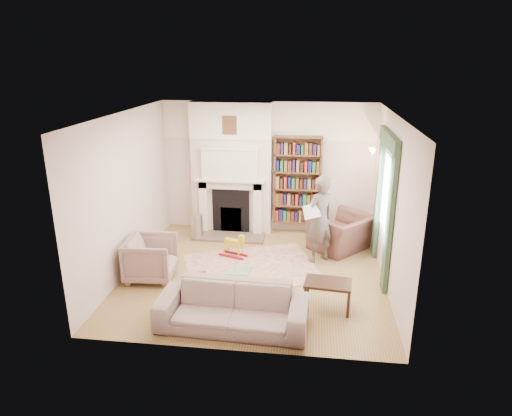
# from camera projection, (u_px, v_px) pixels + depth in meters

# --- Properties ---
(floor) EXTENTS (4.50, 4.50, 0.00)m
(floor) POSITION_uv_depth(u_px,v_px,m) (254.00, 273.00, 8.13)
(floor) COLOR brown
(floor) RESTS_ON ground
(ceiling) EXTENTS (4.50, 4.50, 0.00)m
(ceiling) POSITION_uv_depth(u_px,v_px,m) (254.00, 115.00, 7.24)
(ceiling) COLOR white
(ceiling) RESTS_ON wall_back
(wall_back) EXTENTS (4.50, 0.00, 4.50)m
(wall_back) POSITION_uv_depth(u_px,v_px,m) (268.00, 168.00, 9.80)
(wall_back) COLOR beige
(wall_back) RESTS_ON floor
(wall_front) EXTENTS (4.50, 0.00, 4.50)m
(wall_front) POSITION_uv_depth(u_px,v_px,m) (230.00, 253.00, 5.56)
(wall_front) COLOR beige
(wall_front) RESTS_ON floor
(wall_left) EXTENTS (0.00, 4.50, 4.50)m
(wall_left) POSITION_uv_depth(u_px,v_px,m) (126.00, 194.00, 7.95)
(wall_left) COLOR beige
(wall_left) RESTS_ON floor
(wall_right) EXTENTS (0.00, 4.50, 4.50)m
(wall_right) POSITION_uv_depth(u_px,v_px,m) (391.00, 204.00, 7.41)
(wall_right) COLOR beige
(wall_right) RESTS_ON floor
(fireplace) EXTENTS (1.70, 0.58, 2.80)m
(fireplace) POSITION_uv_depth(u_px,v_px,m) (232.00, 169.00, 9.70)
(fireplace) COLOR beige
(fireplace) RESTS_ON floor
(bookcase) EXTENTS (1.00, 0.24, 1.85)m
(bookcase) POSITION_uv_depth(u_px,v_px,m) (297.00, 180.00, 9.67)
(bookcase) COLOR brown
(bookcase) RESTS_ON floor
(window) EXTENTS (0.02, 0.90, 1.30)m
(window) POSITION_uv_depth(u_px,v_px,m) (387.00, 194.00, 7.77)
(window) COLOR silver
(window) RESTS_ON wall_right
(curtain_left) EXTENTS (0.07, 0.32, 2.40)m
(curtain_left) POSITION_uv_depth(u_px,v_px,m) (390.00, 222.00, 7.20)
(curtain_left) COLOR #30492F
(curtain_left) RESTS_ON floor
(curtain_right) EXTENTS (0.07, 0.32, 2.40)m
(curtain_right) POSITION_uv_depth(u_px,v_px,m) (378.00, 196.00, 8.52)
(curtain_right) COLOR #30492F
(curtain_right) RESTS_ON floor
(pelmet) EXTENTS (0.09, 1.70, 0.24)m
(pelmet) POSITION_uv_depth(u_px,v_px,m) (389.00, 140.00, 7.49)
(pelmet) COLOR #30492F
(pelmet) RESTS_ON wall_right
(wall_sconce) EXTENTS (0.20, 0.24, 0.24)m
(wall_sconce) POSITION_uv_depth(u_px,v_px,m) (370.00, 154.00, 8.69)
(wall_sconce) COLOR gold
(wall_sconce) RESTS_ON wall_right
(rug) EXTENTS (2.80, 2.50, 0.01)m
(rug) POSITION_uv_depth(u_px,v_px,m) (251.00, 267.00, 8.35)
(rug) COLOR beige
(rug) RESTS_ON floor
(armchair_reading) EXTENTS (1.44, 1.45, 0.71)m
(armchair_reading) POSITION_uv_depth(u_px,v_px,m) (341.00, 233.00, 9.04)
(armchair_reading) COLOR #482A26
(armchair_reading) RESTS_ON floor
(armchair_left) EXTENTS (0.88, 0.86, 0.75)m
(armchair_left) POSITION_uv_depth(u_px,v_px,m) (151.00, 258.00, 7.85)
(armchair_left) COLOR #9F9183
(armchair_left) RESTS_ON floor
(sofa) EXTENTS (2.16, 0.92, 0.62)m
(sofa) POSITION_uv_depth(u_px,v_px,m) (232.00, 307.00, 6.44)
(sofa) COLOR #B1A492
(sofa) RESTS_ON floor
(man_reading) EXTENTS (0.72, 0.69, 1.65)m
(man_reading) POSITION_uv_depth(u_px,v_px,m) (320.00, 219.00, 8.38)
(man_reading) COLOR #524842
(man_reading) RESTS_ON floor
(newspaper) EXTENTS (0.34, 0.31, 0.24)m
(newspaper) POSITION_uv_depth(u_px,v_px,m) (312.00, 211.00, 8.14)
(newspaper) COLOR silver
(newspaper) RESTS_ON man_reading
(coffee_table) EXTENTS (0.74, 0.52, 0.45)m
(coffee_table) POSITION_uv_depth(u_px,v_px,m) (327.00, 295.00, 6.94)
(coffee_table) COLOR black
(coffee_table) RESTS_ON floor
(paraffin_heater) EXTENTS (0.25, 0.25, 0.55)m
(paraffin_heater) POSITION_uv_depth(u_px,v_px,m) (197.00, 227.00, 9.57)
(paraffin_heater) COLOR #A6A7AD
(paraffin_heater) RESTS_ON floor
(rocking_horse) EXTENTS (0.58, 0.38, 0.47)m
(rocking_horse) POSITION_uv_depth(u_px,v_px,m) (233.00, 245.00, 8.73)
(rocking_horse) COLOR gold
(rocking_horse) RESTS_ON rug
(board_game) EXTENTS (0.39, 0.39, 0.03)m
(board_game) POSITION_uv_depth(u_px,v_px,m) (239.00, 271.00, 8.16)
(board_game) COLOR #D2CA4A
(board_game) RESTS_ON rug
(game_box_lid) EXTENTS (0.38, 0.33, 0.05)m
(game_box_lid) POSITION_uv_depth(u_px,v_px,m) (198.00, 276.00, 7.95)
(game_box_lid) COLOR #B32914
(game_box_lid) RESTS_ON rug
(comic_annuals) EXTENTS (0.37, 0.61, 0.02)m
(comic_annuals) POSITION_uv_depth(u_px,v_px,m) (257.00, 283.00, 7.74)
(comic_annuals) COLOR red
(comic_annuals) RESTS_ON rug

